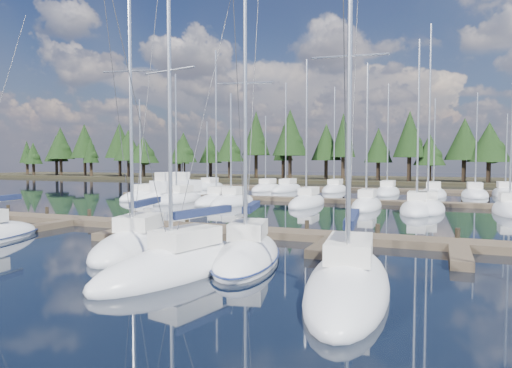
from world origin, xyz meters
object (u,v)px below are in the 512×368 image
at_px(front_sailboat_4, 247,255).
at_px(front_sailboat_2, 136,245).
at_px(front_sailboat_3, 180,265).
at_px(front_sailboat_5, 348,282).
at_px(main_dock, 232,232).
at_px(motor_yacht_left, 176,194).

bearing_deg(front_sailboat_4, front_sailboat_2, 178.84).
distance_m(front_sailboat_3, front_sailboat_5, 6.56).
bearing_deg(front_sailboat_4, front_sailboat_3, -120.75).
relative_size(front_sailboat_2, front_sailboat_4, 1.12).
bearing_deg(front_sailboat_3, main_dock, 101.54).
xyz_separation_m(front_sailboat_2, front_sailboat_4, (5.87, -0.12, -0.01)).
bearing_deg(front_sailboat_3, front_sailboat_4, 59.25).
relative_size(front_sailboat_5, motor_yacht_left, 1.35).
distance_m(front_sailboat_4, front_sailboat_5, 5.61).
bearing_deg(main_dock, front_sailboat_5, -45.92).
bearing_deg(motor_yacht_left, main_dock, -50.98).
xyz_separation_m(main_dock, front_sailboat_4, (3.43, -5.85, 0.09)).
relative_size(front_sailboat_2, front_sailboat_5, 1.11).
xyz_separation_m(front_sailboat_3, front_sailboat_5, (6.56, 0.05, -0.01)).
bearing_deg(front_sailboat_3, front_sailboat_2, 145.28).
height_order(front_sailboat_3, front_sailboat_4, front_sailboat_3).
bearing_deg(front_sailboat_2, front_sailboat_5, -14.91).
relative_size(front_sailboat_4, motor_yacht_left, 1.33).
xyz_separation_m(front_sailboat_2, front_sailboat_3, (4.21, -2.92, -0.01)).
bearing_deg(front_sailboat_5, main_dock, 134.08).
bearing_deg(motor_yacht_left, front_sailboat_5, -49.41).
height_order(main_dock, motor_yacht_left, motor_yacht_left).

